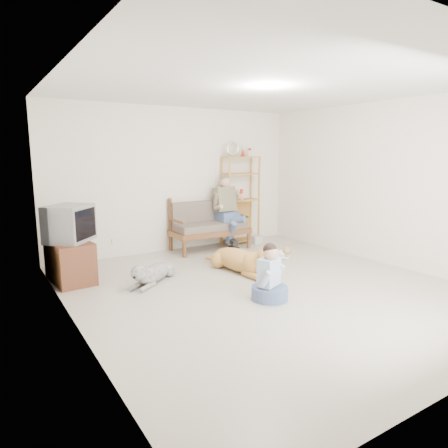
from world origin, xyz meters
TOP-DOWN VIEW (x-y plane):
  - floor at (0.00, 0.00)m, footprint 5.50×5.50m
  - ceiling at (0.00, 0.00)m, footprint 5.50×5.50m
  - wall_back at (0.00, 2.75)m, footprint 5.00×0.00m
  - wall_left at (-2.50, 0.00)m, footprint 0.00×5.50m
  - wall_right at (2.50, 0.00)m, footprint 0.00×5.50m
  - loveseat at (0.50, 2.43)m, footprint 1.51×0.73m
  - man at (0.87, 2.24)m, footprint 0.54×0.77m
  - etagere at (1.34, 2.55)m, footprint 0.79×0.35m
  - book_stack at (1.58, 2.31)m, footprint 0.27×0.22m
  - tv_stand at (-2.23, 1.74)m, footprint 0.58×0.94m
  - crt_tv at (-2.20, 1.71)m, footprint 0.79×0.80m
  - wall_outlet at (-1.25, 2.73)m, footprint 0.12×0.02m
  - golden_retriever at (0.16, 0.72)m, footprint 0.53×1.62m
  - shaggy_dog at (-1.25, 1.03)m, footprint 0.95×0.83m
  - terrier at (1.20, 1.12)m, footprint 0.39×0.49m
  - child at (-0.23, -0.39)m, footprint 0.47×0.47m

SIDE VIEW (x-z plane):
  - floor at x=0.00m, z-range 0.00..0.00m
  - book_stack at x=1.58m, z-range 0.00..0.15m
  - terrier at x=1.20m, z-range -0.02..0.20m
  - shaggy_dog at x=-1.25m, z-range -0.03..0.32m
  - golden_retriever at x=0.16m, z-range -0.05..0.45m
  - child at x=-0.23m, z-range -0.10..0.63m
  - wall_outlet at x=-1.25m, z-range 0.26..0.34m
  - tv_stand at x=-2.23m, z-range 0.00..0.60m
  - loveseat at x=0.50m, z-range 0.01..0.96m
  - man at x=0.87m, z-range 0.03..1.27m
  - crt_tv at x=-2.20m, z-range 0.60..1.12m
  - etagere at x=1.34m, z-range -0.13..1.96m
  - wall_left at x=-2.50m, z-range -1.40..4.10m
  - wall_right at x=2.50m, z-range -1.40..4.10m
  - wall_back at x=0.00m, z-range -1.15..3.85m
  - ceiling at x=0.00m, z-range 2.70..2.70m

